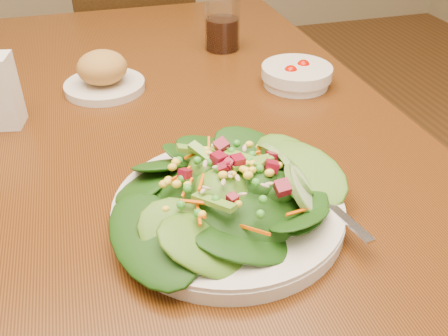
# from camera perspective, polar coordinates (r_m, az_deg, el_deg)

# --- Properties ---
(dining_table) EXTENTS (0.90, 1.40, 0.75)m
(dining_table) POSITION_cam_1_polar(r_m,az_deg,el_deg) (0.94, -7.93, -0.46)
(dining_table) COLOR #60300F
(dining_table) RESTS_ON ground_plane
(chair_far) EXTENTS (0.48, 0.48, 0.95)m
(chair_far) POSITION_cam_1_polar(r_m,az_deg,el_deg) (1.99, -10.35, 13.83)
(chair_far) COLOR #3E270E
(chair_far) RESTS_ON ground_plane
(salad_plate) EXTENTS (0.31, 0.31, 0.09)m
(salad_plate) POSITION_cam_1_polar(r_m,az_deg,el_deg) (0.65, 1.38, -3.21)
(salad_plate) COLOR silver
(salad_plate) RESTS_ON dining_table
(bread_plate) EXTENTS (0.16, 0.16, 0.08)m
(bread_plate) POSITION_cam_1_polar(r_m,az_deg,el_deg) (1.01, -13.65, 10.34)
(bread_plate) COLOR silver
(bread_plate) RESTS_ON dining_table
(tomato_bowl) EXTENTS (0.14, 0.14, 0.05)m
(tomato_bowl) POSITION_cam_1_polar(r_m,az_deg,el_deg) (1.02, 8.28, 10.45)
(tomato_bowl) COLOR silver
(tomato_bowl) RESTS_ON dining_table
(drinking_glass) EXTENTS (0.08, 0.08, 0.14)m
(drinking_glass) POSITION_cam_1_polar(r_m,az_deg,el_deg) (1.19, -0.20, 16.26)
(drinking_glass) COLOR silver
(drinking_glass) RESTS_ON dining_table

